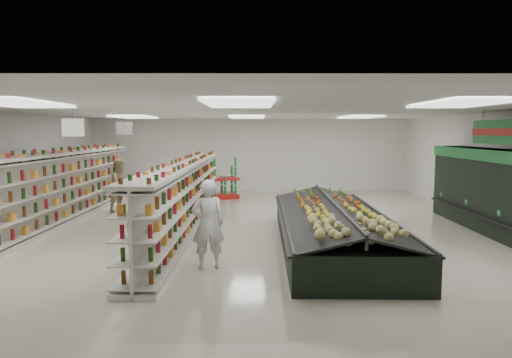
{
  "coord_description": "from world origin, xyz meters",
  "views": [
    {
      "loc": [
        0.28,
        -12.3,
        2.67
      ],
      "look_at": [
        0.31,
        0.89,
        1.28
      ],
      "focal_mm": 32.0,
      "sensor_mm": 36.0,
      "label": 1
    }
  ],
  "objects_px": {
    "gondola_center": "(185,199)",
    "shopper_main": "(208,224)",
    "produce_island": "(333,226)",
    "soda_endcap": "(223,180)",
    "gondola_left": "(46,194)",
    "shopper_background": "(121,185)"
  },
  "relations": [
    {
      "from": "gondola_center",
      "to": "shopper_main",
      "type": "height_order",
      "value": "gondola_center"
    },
    {
      "from": "produce_island",
      "to": "soda_endcap",
      "type": "height_order",
      "value": "soda_endcap"
    },
    {
      "from": "gondola_center",
      "to": "soda_endcap",
      "type": "bearing_deg",
      "value": 84.34
    },
    {
      "from": "gondola_center",
      "to": "produce_island",
      "type": "height_order",
      "value": "gondola_center"
    },
    {
      "from": "shopper_main",
      "to": "gondola_left",
      "type": "bearing_deg",
      "value": -52.37
    },
    {
      "from": "gondola_center",
      "to": "soda_endcap",
      "type": "relative_size",
      "value": 7.08
    },
    {
      "from": "produce_island",
      "to": "shopper_background",
      "type": "bearing_deg",
      "value": 143.8
    },
    {
      "from": "produce_island",
      "to": "shopper_main",
      "type": "bearing_deg",
      "value": -146.7
    },
    {
      "from": "gondola_center",
      "to": "shopper_background",
      "type": "xyz_separation_m",
      "value": [
        -2.6,
        2.92,
        0.04
      ]
    },
    {
      "from": "gondola_left",
      "to": "soda_endcap",
      "type": "relative_size",
      "value": 8.02
    },
    {
      "from": "shopper_main",
      "to": "shopper_background",
      "type": "bearing_deg",
      "value": -75.28
    },
    {
      "from": "gondola_center",
      "to": "shopper_background",
      "type": "bearing_deg",
      "value": 132.15
    },
    {
      "from": "soda_endcap",
      "to": "gondola_left",
      "type": "bearing_deg",
      "value": -129.18
    },
    {
      "from": "gondola_left",
      "to": "soda_endcap",
      "type": "distance_m",
      "value": 7.14
    },
    {
      "from": "soda_endcap",
      "to": "shopper_background",
      "type": "distance_m",
      "value": 4.35
    },
    {
      "from": "soda_endcap",
      "to": "gondola_center",
      "type": "bearing_deg",
      "value": -96.18
    },
    {
      "from": "shopper_main",
      "to": "shopper_background",
      "type": "distance_m",
      "value": 7.34
    },
    {
      "from": "gondola_left",
      "to": "soda_endcap",
      "type": "height_order",
      "value": "gondola_left"
    },
    {
      "from": "gondola_center",
      "to": "soda_endcap",
      "type": "xyz_separation_m",
      "value": [
        0.63,
        5.83,
        -0.12
      ]
    },
    {
      "from": "shopper_background",
      "to": "gondola_left",
      "type": "bearing_deg",
      "value": -179.07
    },
    {
      "from": "gondola_left",
      "to": "gondola_center",
      "type": "relative_size",
      "value": 1.13
    },
    {
      "from": "shopper_main",
      "to": "produce_island",
      "type": "bearing_deg",
      "value": -161.07
    }
  ]
}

